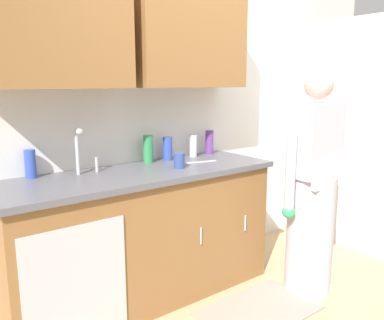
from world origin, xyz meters
name	(u,v)px	position (x,y,z in m)	size (l,w,h in m)	color
ground_plane	(267,313)	(0.00, 0.00, 0.00)	(9.00, 9.00, 0.00)	tan
kitchen_wall_with_uppers	(166,90)	(-0.14, 0.99, 1.48)	(4.80, 0.44, 2.70)	silver
closet_door_panel	(346,136)	(1.45, 0.40, 1.05)	(1.10, 0.04, 2.10)	silver
counter_cabinet	(142,238)	(-0.55, 0.70, 0.45)	(1.90, 0.62, 0.90)	brown
countertop	(141,174)	(-0.55, 0.70, 0.92)	(1.96, 0.66, 0.04)	#595960
sink	(93,180)	(-0.90, 0.71, 0.93)	(0.50, 0.36, 0.35)	#B7BABF
person_at_sink	(312,201)	(0.49, 0.05, 0.69)	(0.55, 0.34, 1.62)	white
floor_mat	(259,311)	(-0.03, 0.05, 0.01)	(0.80, 0.50, 0.01)	gray
bottle_soap	(148,149)	(-0.37, 0.91, 1.04)	(0.07, 0.07, 0.21)	#2D8C4C
bottle_water_short	(209,142)	(0.24, 0.92, 1.04)	(0.07, 0.07, 0.20)	#66388C
bottle_water_tall	(168,149)	(-0.19, 0.91, 1.03)	(0.07, 0.07, 0.18)	#334CB2
bottle_cleaner_spray	(30,164)	(-1.21, 0.94, 1.03)	(0.07, 0.07, 0.18)	#334CB2
bottle_dish_liquid	(193,146)	(0.05, 0.90, 1.03)	(0.06, 0.06, 0.18)	silver
cup_by_sink	(179,161)	(-0.29, 0.61, 0.99)	(0.08, 0.08, 0.11)	#33478C
knife_on_counter	(201,162)	(-0.03, 0.68, 0.94)	(0.24, 0.02, 0.01)	silver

